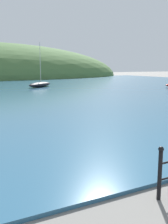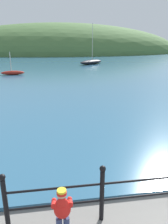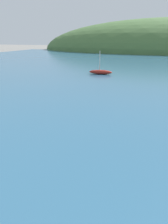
{
  "view_description": "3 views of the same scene",
  "coord_description": "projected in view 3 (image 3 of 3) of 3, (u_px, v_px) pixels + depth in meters",
  "views": [
    {
      "loc": [
        -8.65,
        -2.45,
        2.88
      ],
      "look_at": [
        -4.1,
        6.24,
        1.15
      ],
      "focal_mm": 42.0,
      "sensor_mm": 36.0,
      "label": 1
    },
    {
      "loc": [
        -3.84,
        -1.89,
        3.37
      ],
      "look_at": [
        -2.65,
        5.8,
        0.85
      ],
      "focal_mm": 35.0,
      "sensor_mm": 36.0,
      "label": 2
    },
    {
      "loc": [
        -2.18,
        0.08,
        3.65
      ],
      "look_at": [
        -4.55,
        7.11,
        1.1
      ],
      "focal_mm": 35.0,
      "sensor_mm": 36.0,
      "label": 3
    }
  ],
  "objects": [
    {
      "name": "far_hillside",
      "position": [
        168.0,
        51.0,
        62.29
      ],
      "size": [
        74.45,
        40.95,
        17.56
      ],
      "color": "#476B38",
      "rests_on": "ground"
    },
    {
      "name": "boat_white_sailboat",
      "position": [
        101.0,
        72.0,
        22.04
      ],
      "size": [
        2.37,
        0.77,
        2.29
      ],
      "color": "maroon",
      "rests_on": "water"
    }
  ]
}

